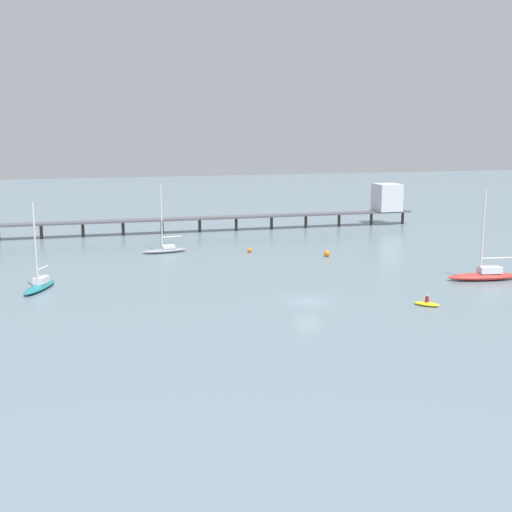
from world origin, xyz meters
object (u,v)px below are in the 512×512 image
pier (309,206)px  mooring_buoy_far (250,250)px  mooring_buoy_inner (327,253)px  sailboat_red (485,274)px  sailboat_teal (40,284)px  sailboat_gray (165,248)px  dinghy_yellow (427,303)px

pier → mooring_buoy_far: bearing=-130.0°
pier → mooring_buoy_inner: bearing=-107.0°
sailboat_red → sailboat_teal: size_ratio=1.09×
pier → sailboat_gray: sailboat_gray is taller
sailboat_red → mooring_buoy_far: bearing=129.2°
pier → sailboat_gray: bearing=-149.1°
pier → dinghy_yellow: size_ratio=31.30×
pier → dinghy_yellow: 54.22m
sailboat_gray → sailboat_red: bearing=-41.8°
sailboat_teal → sailboat_gray: bearing=47.4°
pier → mooring_buoy_far: (-17.27, -20.61, -3.46)m
sailboat_red → dinghy_yellow: bearing=-147.7°
sailboat_teal → dinghy_yellow: (35.67, -18.21, -0.41)m
pier → mooring_buoy_far: 27.11m
pier → sailboat_teal: size_ratio=8.43×
sailboat_gray → mooring_buoy_far: size_ratio=14.77×
mooring_buoy_far → mooring_buoy_inner: (9.09, -6.16, 0.10)m
sailboat_red → mooring_buoy_inner: bearing=120.9°
mooring_buoy_inner → sailboat_teal: bearing=-167.3°
sailboat_red → sailboat_teal: 49.19m
sailboat_gray → sailboat_teal: (-16.47, -17.94, 0.03)m
mooring_buoy_far → sailboat_teal: bearing=-152.5°
sailboat_teal → mooring_buoy_inner: sailboat_teal is taller
sailboat_red → mooring_buoy_far: size_ratio=15.81×
pier → mooring_buoy_inner: (-8.18, -26.77, -3.37)m
mooring_buoy_far → mooring_buoy_inner: size_ratio=0.77×
mooring_buoy_inner → pier: bearing=73.0°
pier → sailboat_gray: (-28.60, -17.13, -3.19)m
sailboat_gray → dinghy_yellow: sailboat_gray is taller
sailboat_red → mooring_buoy_far: 32.06m
sailboat_teal → mooring_buoy_far: bearing=27.5°
dinghy_yellow → mooring_buoy_far: dinghy_yellow is taller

